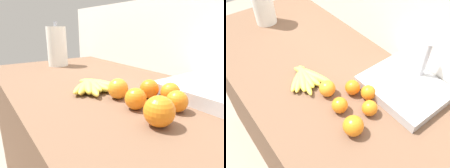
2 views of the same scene
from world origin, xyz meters
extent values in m
cube|color=silver|center=(0.00, 0.40, 0.65)|extent=(2.09, 0.06, 1.30)
ellipsoid|color=#E9CE4C|center=(-0.04, -0.12, 0.92)|extent=(0.14, 0.15, 0.03)
ellipsoid|color=#E3C64C|center=(-0.04, -0.11, 0.92)|extent=(0.15, 0.14, 0.03)
ellipsoid|color=#E8D54C|center=(-0.03, -0.10, 0.93)|extent=(0.17, 0.11, 0.04)
ellipsoid|color=#D7C84C|center=(-0.02, -0.10, 0.92)|extent=(0.21, 0.09, 0.03)
ellipsoid|color=#D6D14C|center=(-0.03, -0.08, 0.93)|extent=(0.17, 0.06, 0.04)
ellipsoid|color=#D6D24C|center=(-0.03, -0.07, 0.93)|extent=(0.17, 0.06, 0.04)
ellipsoid|color=#D9CA4C|center=(-0.02, -0.05, 0.93)|extent=(0.21, 0.12, 0.04)
sphere|color=orange|center=(0.32, -0.10, 0.95)|extent=(0.08, 0.08, 0.08)
sphere|color=orange|center=(0.17, 0.03, 0.94)|extent=(0.07, 0.07, 0.07)
sphere|color=orange|center=(0.29, 0.02, 0.94)|extent=(0.07, 0.07, 0.07)
sphere|color=orange|center=(0.21, -0.07, 0.94)|extent=(0.07, 0.07, 0.07)
sphere|color=orange|center=(0.23, 0.07, 0.94)|extent=(0.07, 0.07, 0.07)
sphere|color=orange|center=(0.10, -0.06, 0.94)|extent=(0.07, 0.07, 0.07)
cylinder|color=white|center=(-0.61, 0.00, 1.03)|extent=(0.12, 0.12, 0.25)
cylinder|color=gray|center=(-0.61, 0.00, 1.05)|extent=(0.02, 0.02, 0.28)
cube|color=#B7BABF|center=(0.30, 0.22, 0.93)|extent=(0.34, 0.29, 0.04)
camera|label=1|loc=(0.62, -0.45, 1.15)|focal=31.30mm
camera|label=2|loc=(0.69, -0.45, 1.69)|focal=38.27mm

